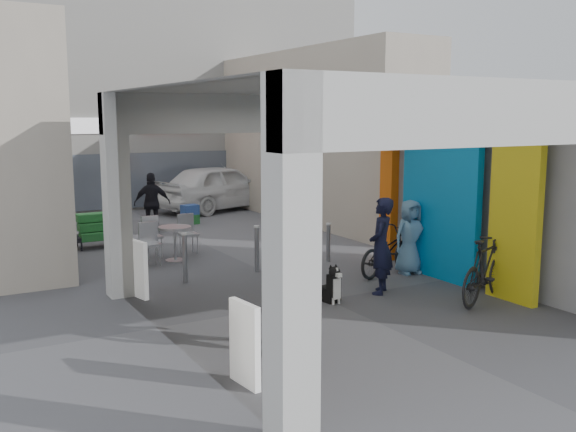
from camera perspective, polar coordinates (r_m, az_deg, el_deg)
ground at (r=11.09m, az=3.44°, el=-7.43°), size 90.00×90.00×0.00m
arcade_canopy at (r=10.32m, az=8.57°, el=4.28°), size 6.40×6.45×6.40m
far_building at (r=23.65m, az=-15.63°, el=10.71°), size 18.00×4.08×8.00m
plaza_bldg_right at (r=19.40m, az=2.57°, el=7.08°), size 2.00×9.00×5.00m
bollard_left at (r=12.22m, az=-9.16°, el=-3.74°), size 0.09×0.09×0.93m
bollard_center at (r=12.93m, az=-2.80°, el=-2.96°), size 0.09×0.09×0.92m
bollard_right at (r=13.84m, az=3.61°, el=-2.38°), size 0.09×0.09×0.82m
advert_board_near at (r=7.59m, az=-3.84°, el=-11.24°), size 0.15×0.56×1.00m
advert_board_far at (r=11.39m, az=-13.17°, el=-4.58°), size 0.20×0.55×1.00m
cafe_set at (r=14.34m, az=-10.82°, el=-2.50°), size 1.49×1.20×0.90m
produce_stand at (r=15.98m, az=-16.32°, el=-1.54°), size 1.22×0.66×0.80m
crate_stack at (r=18.82m, az=-8.71°, el=0.14°), size 0.50×0.42×0.56m
border_collie at (r=10.87m, az=3.94°, el=-6.32°), size 0.25×0.48×0.67m
man_with_dog at (r=11.39m, az=8.27°, el=-2.64°), size 0.73×0.73×1.71m
man_back_turned at (r=8.56m, az=0.20°, el=-6.13°), size 1.05×0.93×1.79m
man_elderly at (r=12.92m, az=10.80°, el=-1.84°), size 0.76×0.53×1.48m
man_crates at (r=17.44m, az=-11.98°, el=1.12°), size 1.03×0.66×1.62m
bicycle_front at (r=12.86m, az=8.80°, el=-3.09°), size 1.88×1.17×0.93m
bicycle_rear at (r=11.32m, az=17.12°, el=-4.58°), size 1.90×1.17×1.11m
white_van at (r=21.50m, az=-6.07°, el=2.59°), size 4.84×3.02×1.54m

